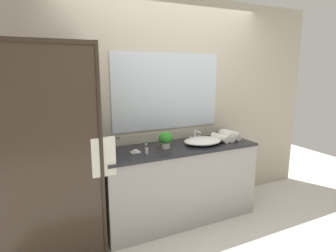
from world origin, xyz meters
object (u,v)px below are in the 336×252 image
(faucet, at_px, (195,137))
(soap_dish, at_px, (135,152))
(rolled_towel_middle, at_px, (227,136))
(amenity_bottle_lotion, at_px, (147,150))
(potted_plant, at_px, (166,139))
(amenity_bottle_body_wash, at_px, (146,146))
(rolled_towel_far_edge, at_px, (220,138))
(rolled_towel_near_edge, at_px, (232,135))
(sink_basin, at_px, (203,141))

(faucet, bearing_deg, soap_dish, -169.44)
(rolled_towel_middle, bearing_deg, amenity_bottle_lotion, -175.45)
(faucet, relative_size, amenity_bottle_lotion, 1.89)
(potted_plant, relative_size, rolled_towel_middle, 0.78)
(rolled_towel_middle, bearing_deg, faucet, 156.93)
(amenity_bottle_body_wash, xyz_separation_m, rolled_towel_middle, (1.05, -0.06, 0.02))
(rolled_towel_middle, bearing_deg, rolled_towel_far_edge, -177.59)
(amenity_bottle_lotion, relative_size, rolled_towel_middle, 0.38)
(amenity_bottle_lotion, height_order, rolled_towel_middle, rolled_towel_middle)
(faucet, relative_size, rolled_towel_far_edge, 0.69)
(potted_plant, bearing_deg, rolled_towel_near_edge, 1.46)
(faucet, xyz_separation_m, rolled_towel_far_edge, (0.25, -0.16, -0.00))
(amenity_bottle_lotion, bearing_deg, faucet, 18.27)
(amenity_bottle_lotion, bearing_deg, rolled_towel_far_edge, 4.79)
(potted_plant, height_order, rolled_towel_far_edge, potted_plant)
(soap_dish, bearing_deg, rolled_towel_far_edge, -0.27)
(potted_plant, xyz_separation_m, rolled_towel_far_edge, (0.72, -0.02, -0.06))
(sink_basin, height_order, amenity_bottle_body_wash, amenity_bottle_body_wash)
(amenity_bottle_body_wash, bearing_deg, potted_plant, -11.37)
(amenity_bottle_body_wash, relative_size, rolled_towel_far_edge, 0.38)
(potted_plant, height_order, amenity_bottle_body_wash, potted_plant)
(faucet, height_order, rolled_towel_middle, faucet)
(faucet, distance_m, rolled_towel_far_edge, 0.30)
(amenity_bottle_lotion, relative_size, amenity_bottle_body_wash, 0.96)
(rolled_towel_far_edge, bearing_deg, soap_dish, 179.73)
(sink_basin, relative_size, faucet, 2.68)
(potted_plant, distance_m, amenity_bottle_lotion, 0.29)
(potted_plant, xyz_separation_m, rolled_towel_middle, (0.83, -0.02, -0.05))
(potted_plant, xyz_separation_m, soap_dish, (-0.36, -0.01, -0.09))
(soap_dish, relative_size, amenity_bottle_lotion, 1.11)
(amenity_bottle_lotion, relative_size, rolled_towel_far_edge, 0.36)
(potted_plant, distance_m, rolled_towel_far_edge, 0.72)
(faucet, distance_m, amenity_bottle_lotion, 0.77)
(amenity_bottle_lotion, bearing_deg, amenity_bottle_body_wash, 71.07)
(soap_dish, bearing_deg, amenity_bottle_body_wash, 22.18)
(sink_basin, bearing_deg, rolled_towel_middle, 1.95)
(amenity_bottle_body_wash, distance_m, rolled_towel_far_edge, 0.94)
(amenity_bottle_body_wash, bearing_deg, rolled_towel_middle, -3.23)
(rolled_towel_middle, height_order, rolled_towel_far_edge, rolled_towel_middle)
(rolled_towel_near_edge, bearing_deg, rolled_towel_far_edge, -168.71)
(faucet, distance_m, rolled_towel_middle, 0.40)
(soap_dish, distance_m, amenity_bottle_lotion, 0.13)
(rolled_towel_middle, bearing_deg, sink_basin, -178.05)
(sink_basin, bearing_deg, amenity_bottle_lotion, -174.16)
(amenity_bottle_lotion, distance_m, rolled_towel_near_edge, 1.21)
(rolled_towel_near_edge, bearing_deg, rolled_towel_middle, -160.35)
(potted_plant, xyz_separation_m, rolled_towel_near_edge, (0.94, 0.02, -0.06))
(amenity_bottle_body_wash, bearing_deg, rolled_towel_far_edge, -3.89)
(sink_basin, distance_m, soap_dish, 0.83)
(faucet, height_order, amenity_bottle_body_wash, faucet)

